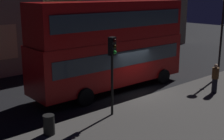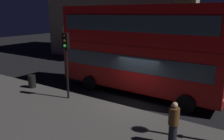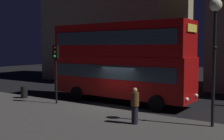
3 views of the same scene
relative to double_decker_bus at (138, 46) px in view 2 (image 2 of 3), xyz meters
The scene contains 5 objects.
ground_plane 3.45m from the double_decker_bus, 66.36° to the right, with size 80.00×80.00×0.00m, color black.
double_decker_bus is the anchor object (origin of this frame).
traffic_light_near_kerb 4.29m from the double_decker_bus, 130.06° to the right, with size 0.37×0.39×3.77m.
pedestrian 6.46m from the double_decker_bus, 50.30° to the right, with size 0.39×0.39×1.74m.
litter_bin 7.32m from the double_decker_bus, 152.87° to the right, with size 0.48×0.48×0.84m, color black.
Camera 2 is at (5.51, -10.69, 4.93)m, focal length 36.45 mm.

